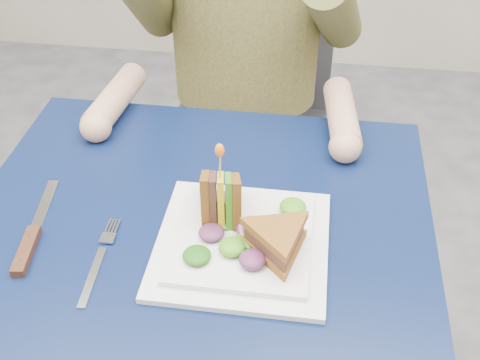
# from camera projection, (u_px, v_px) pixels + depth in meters

# --- Properties ---
(table) EXTENTS (0.75, 0.75, 0.73)m
(table) POSITION_uv_depth(u_px,v_px,m) (194.00, 275.00, 0.98)
(table) COLOR black
(table) RESTS_ON ground
(chair) EXTENTS (0.42, 0.40, 0.93)m
(chair) POSITION_uv_depth(u_px,v_px,m) (250.00, 100.00, 1.61)
(chair) COLOR #47474C
(chair) RESTS_ON ground
(plate) EXTENTS (0.26, 0.26, 0.02)m
(plate) POSITION_uv_depth(u_px,v_px,m) (242.00, 242.00, 0.91)
(plate) COLOR white
(plate) RESTS_ON table
(sandwich_flat) EXTENTS (0.17, 0.17, 0.05)m
(sandwich_flat) POSITION_uv_depth(u_px,v_px,m) (277.00, 241.00, 0.87)
(sandwich_flat) COLOR brown
(sandwich_flat) RESTS_ON plate
(sandwich_upright) EXTENTS (0.08, 0.14, 0.14)m
(sandwich_upright) POSITION_uv_depth(u_px,v_px,m) (221.00, 199.00, 0.92)
(sandwich_upright) COLOR brown
(sandwich_upright) RESTS_ON plate
(fork) EXTENTS (0.02, 0.18, 0.01)m
(fork) POSITION_uv_depth(u_px,v_px,m) (98.00, 262.00, 0.89)
(fork) COLOR silver
(fork) RESTS_ON table
(knife) EXTENTS (0.05, 0.22, 0.02)m
(knife) POSITION_uv_depth(u_px,v_px,m) (30.00, 242.00, 0.92)
(knife) COLOR silver
(knife) RESTS_ON table
(toothpick) EXTENTS (0.01, 0.01, 0.06)m
(toothpick) POSITION_uv_depth(u_px,v_px,m) (220.00, 166.00, 0.88)
(toothpick) COLOR tan
(toothpick) RESTS_ON sandwich_upright
(toothpick_frill) EXTENTS (0.01, 0.01, 0.02)m
(toothpick_frill) POSITION_uv_depth(u_px,v_px,m) (220.00, 150.00, 0.87)
(toothpick_frill) COLOR orange
(toothpick_frill) RESTS_ON sandwich_upright
(lettuce_spill) EXTENTS (0.15, 0.13, 0.02)m
(lettuce_spill) POSITION_uv_depth(u_px,v_px,m) (246.00, 228.00, 0.91)
(lettuce_spill) COLOR #337A14
(lettuce_spill) RESTS_ON plate
(onion_ring) EXTENTS (0.04, 0.04, 0.02)m
(onion_ring) POSITION_uv_depth(u_px,v_px,m) (252.00, 229.00, 0.90)
(onion_ring) COLOR #9E4C7A
(onion_ring) RESTS_ON plate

